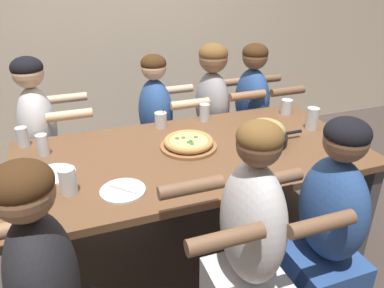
# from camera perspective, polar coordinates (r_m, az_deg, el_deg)

# --- Properties ---
(ground_plane) EXTENTS (18.00, 18.00, 0.00)m
(ground_plane) POSITION_cam_1_polar(r_m,az_deg,el_deg) (2.55, -0.00, -16.21)
(ground_plane) COLOR #423833
(ground_plane) RESTS_ON ground
(dining_table) EXTENTS (1.97, 0.99, 0.74)m
(dining_table) POSITION_cam_1_polar(r_m,az_deg,el_deg) (2.16, -0.00, -3.00)
(dining_table) COLOR brown
(dining_table) RESTS_ON ground
(pizza_board_main) EXTENTS (0.33, 0.33, 0.06)m
(pizza_board_main) POSITION_cam_1_polar(r_m,az_deg,el_deg) (2.16, -0.57, 0.13)
(pizza_board_main) COLOR #996B42
(pizza_board_main) RESTS_ON dining_table
(skillet_bowl) EXTENTS (0.38, 0.27, 0.15)m
(skillet_bowl) POSITION_cam_1_polar(r_m,az_deg,el_deg) (2.24, 11.10, 1.60)
(skillet_bowl) COLOR black
(skillet_bowl) RESTS_ON dining_table
(empty_plate_a) EXTENTS (0.22, 0.22, 0.02)m
(empty_plate_a) POSITION_cam_1_polar(r_m,az_deg,el_deg) (2.02, -20.31, -4.35)
(empty_plate_a) COLOR white
(empty_plate_a) RESTS_ON dining_table
(empty_plate_b) EXTENTS (0.21, 0.21, 0.02)m
(empty_plate_b) POSITION_cam_1_polar(r_m,az_deg,el_deg) (1.79, -10.50, -7.01)
(empty_plate_b) COLOR white
(empty_plate_b) RESTS_ON dining_table
(cocktail_glass_blue) EXTENTS (0.08, 0.08, 0.12)m
(cocktail_glass_blue) POSITION_cam_1_polar(r_m,az_deg,el_deg) (2.44, -4.78, 3.59)
(cocktail_glass_blue) COLOR silver
(cocktail_glass_blue) RESTS_ON dining_table
(drinking_glass_a) EXTENTS (0.07, 0.07, 0.12)m
(drinking_glass_a) POSITION_cam_1_polar(r_m,az_deg,el_deg) (2.53, 1.93, 4.65)
(drinking_glass_a) COLOR silver
(drinking_glass_a) RESTS_ON dining_table
(drinking_glass_b) EXTENTS (0.07, 0.07, 0.11)m
(drinking_glass_b) POSITION_cam_1_polar(r_m,az_deg,el_deg) (2.38, -24.43, 1.01)
(drinking_glass_b) COLOR silver
(drinking_glass_b) RESTS_ON dining_table
(drinking_glass_c) EXTENTS (0.08, 0.08, 0.14)m
(drinking_glass_c) POSITION_cam_1_polar(r_m,az_deg,el_deg) (2.52, 17.82, 3.54)
(drinking_glass_c) COLOR silver
(drinking_glass_c) RESTS_ON dining_table
(drinking_glass_d) EXTENTS (0.08, 0.08, 0.13)m
(drinking_glass_d) POSITION_cam_1_polar(r_m,az_deg,el_deg) (1.82, -18.36, -5.54)
(drinking_glass_d) COLOR silver
(drinking_glass_d) RESTS_ON dining_table
(drinking_glass_e) EXTENTS (0.06, 0.06, 0.12)m
(drinking_glass_e) POSITION_cam_1_polar(r_m,az_deg,el_deg) (2.23, -21.77, -0.32)
(drinking_glass_e) COLOR silver
(drinking_glass_e) RESTS_ON dining_table
(drinking_glass_f) EXTENTS (0.08, 0.08, 0.10)m
(drinking_glass_f) POSITION_cam_1_polar(r_m,az_deg,el_deg) (2.73, 14.19, 5.41)
(drinking_glass_f) COLOR silver
(drinking_glass_f) RESTS_ON dining_table
(diner_near_center) EXTENTS (0.51, 0.40, 1.21)m
(diner_near_center) POSITION_cam_1_polar(r_m,az_deg,el_deg) (1.70, 8.67, -17.59)
(diner_near_center) COLOR silver
(diner_near_center) RESTS_ON ground
(diner_far_midright) EXTENTS (0.51, 0.40, 1.19)m
(diner_far_midright) POSITION_cam_1_polar(r_m,az_deg,el_deg) (2.95, 3.08, 2.89)
(diner_far_midright) COLOR #99999E
(diner_far_midright) RESTS_ON ground
(diner_far_center) EXTENTS (0.51, 0.40, 1.15)m
(diner_far_center) POSITION_cam_1_polar(r_m,az_deg,el_deg) (2.83, -5.31, 0.92)
(diner_far_center) COLOR #2D5193
(diner_far_center) RESTS_ON ground
(diner_far_right) EXTENTS (0.51, 0.40, 1.17)m
(diner_far_right) POSITION_cam_1_polar(r_m,az_deg,el_deg) (3.10, 8.93, 3.34)
(diner_far_right) COLOR #2D5193
(diner_far_right) RESTS_ON ground
(diner_far_left) EXTENTS (0.51, 0.40, 1.20)m
(diner_far_left) POSITION_cam_1_polar(r_m,az_deg,el_deg) (2.75, -21.70, -0.99)
(diner_far_left) COLOR silver
(diner_far_left) RESTS_ON ground
(diner_near_midright) EXTENTS (0.51, 0.40, 1.16)m
(diner_near_midright) POSITION_cam_1_polar(r_m,az_deg,el_deg) (1.90, 19.55, -14.32)
(diner_near_midright) COLOR #2D5193
(diner_near_midright) RESTS_ON ground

